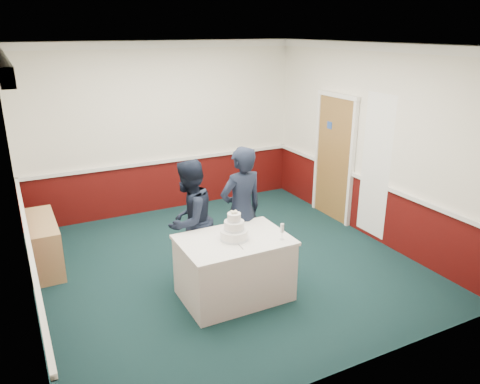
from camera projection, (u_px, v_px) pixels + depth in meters
name	position (u px, v px, depth m)	size (l,w,h in m)	color
ground	(225.00, 265.00, 6.66)	(5.00, 5.00, 0.00)	#122D2D
room_shell	(210.00, 120.00, 6.56)	(5.00, 5.00, 3.00)	white
sideboard	(43.00, 244.00, 6.50)	(0.41, 1.20, 0.70)	tan
cake_table	(234.00, 267.00, 5.76)	(1.32, 0.92, 0.79)	white
wedding_cake	(234.00, 230.00, 5.59)	(0.35, 0.35, 0.36)	white
cake_knife	(239.00, 246.00, 5.45)	(0.01, 0.22, 0.01)	silver
champagne_flute	(282.00, 229.00, 5.56)	(0.05, 0.05, 0.21)	silver
person_man	(189.00, 221.00, 6.09)	(0.79, 0.62, 1.63)	black
person_woman	(241.00, 211.00, 6.22)	(0.65, 0.42, 1.77)	black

